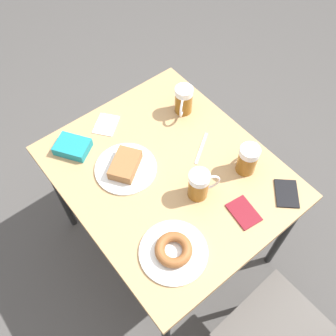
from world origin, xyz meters
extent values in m
plane|color=#474442|center=(0.00, 0.00, 0.00)|extent=(8.00, 8.00, 0.00)
cube|color=tan|center=(0.00, 0.00, 0.72)|extent=(0.81, 0.96, 0.03)
cylinder|color=black|center=(-0.36, -0.44, 0.35)|extent=(0.04, 0.04, 0.71)
cylinder|color=black|center=(0.36, -0.44, 0.35)|extent=(0.04, 0.04, 0.71)
cylinder|color=black|center=(-0.36, 0.44, 0.35)|extent=(0.04, 0.04, 0.71)
cylinder|color=black|center=(0.36, 0.44, 0.35)|extent=(0.04, 0.04, 0.71)
cylinder|color=#514C47|center=(-0.14, 0.57, 0.22)|extent=(0.03, 0.03, 0.43)
cylinder|color=white|center=(0.13, -0.12, 0.74)|extent=(0.26, 0.26, 0.01)
cube|color=brown|center=(0.13, -0.12, 0.77)|extent=(0.18, 0.17, 0.04)
cylinder|color=white|center=(0.21, 0.29, 0.74)|extent=(0.25, 0.25, 0.01)
torus|color=brown|center=(0.21, 0.29, 0.76)|extent=(0.14, 0.14, 0.04)
cylinder|color=#8C5619|center=(-0.26, -0.22, 0.79)|extent=(0.08, 0.08, 0.11)
cylinder|color=white|center=(-0.26, -0.22, 0.86)|extent=(0.08, 0.08, 0.03)
torus|color=silver|center=(-0.23, -0.19, 0.80)|extent=(0.07, 0.06, 0.09)
cylinder|color=#8C5619|center=(-0.25, 0.19, 0.79)|extent=(0.08, 0.08, 0.11)
cylinder|color=white|center=(-0.25, 0.19, 0.86)|extent=(0.08, 0.08, 0.03)
torus|color=silver|center=(-0.30, 0.18, 0.80)|extent=(0.08, 0.04, 0.09)
cylinder|color=#8C5619|center=(-0.02, 0.16, 0.79)|extent=(0.08, 0.08, 0.11)
cylinder|color=white|center=(-0.02, 0.16, 0.86)|extent=(0.08, 0.08, 0.03)
torus|color=silver|center=(-0.06, 0.18, 0.80)|extent=(0.08, 0.04, 0.09)
cube|color=white|center=(0.06, -0.37, 0.74)|extent=(0.15, 0.15, 0.00)
cube|color=silver|center=(-0.18, 0.00, 0.74)|extent=(0.15, 0.10, 0.00)
cube|color=black|center=(-0.30, 0.38, 0.74)|extent=(0.15, 0.15, 0.01)
cube|color=maroon|center=(-0.11, 0.33, 0.74)|extent=(0.10, 0.14, 0.01)
cube|color=teal|center=(0.25, -0.34, 0.76)|extent=(0.16, 0.17, 0.04)
camera|label=1|loc=(0.53, 0.66, 2.03)|focal=40.00mm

